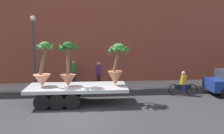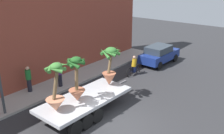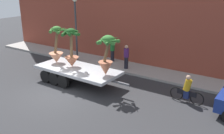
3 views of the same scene
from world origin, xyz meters
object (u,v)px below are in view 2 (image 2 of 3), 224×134
cyclist (134,66)px  parked_car (159,54)px  potted_palm_rear (77,82)px  flatbed_trailer (82,103)px  pedestrian_far_left (29,78)px  potted_palm_middle (110,67)px  potted_palm_front (56,93)px  pedestrian_near_gate (60,74)px

cyclist → parked_car: (3.56, -0.21, 0.16)m
potted_palm_rear → flatbed_trailer: bearing=-18.5°
pedestrian_far_left → potted_palm_rear: bearing=-90.8°
potted_palm_middle → pedestrian_far_left: potted_palm_middle is taller
parked_car → pedestrian_far_left: pedestrian_far_left is taller
potted_palm_front → pedestrian_far_left: 4.76m
potted_palm_middle → cyclist: (4.31, 1.12, -1.46)m
potted_palm_rear → potted_palm_front: bearing=178.1°
potted_palm_rear → pedestrian_near_gate: potted_palm_rear is taller
flatbed_trailer → cyclist: (6.75, 1.14, -0.09)m
parked_car → flatbed_trailer: bearing=-174.8°
flatbed_trailer → pedestrian_near_gate: (1.61, 3.67, 0.29)m
flatbed_trailer → pedestrian_far_left: (-0.16, 4.58, 0.29)m
pedestrian_far_left → potted_palm_middle: bearing=-60.3°
potted_palm_front → cyclist: bearing=7.0°
flatbed_trailer → pedestrian_near_gate: 4.01m
potted_palm_front → pedestrian_near_gate: size_ratio=1.42×
potted_palm_middle → potted_palm_rear: bearing=178.8°
pedestrian_far_left → potted_palm_front: bearing=-107.5°
potted_palm_rear → pedestrian_far_left: bearing=89.2°
potted_palm_rear → potted_palm_front: (-1.34, 0.05, -0.13)m
pedestrian_near_gate → pedestrian_far_left: 1.99m
potted_palm_rear → cyclist: potted_palm_rear is taller
potted_palm_front → pedestrian_far_left: size_ratio=1.42×
potted_palm_front → parked_car: size_ratio=0.58×
flatbed_trailer → pedestrian_far_left: pedestrian_far_left is taller
parked_car → pedestrian_near_gate: 9.13m
parked_car → pedestrian_near_gate: (-8.70, 2.73, 0.22)m
cyclist → pedestrian_far_left: pedestrian_far_left is taller
flatbed_trailer → parked_car: bearing=5.2°
potted_palm_rear → potted_palm_middle: potted_palm_rear is taller
potted_palm_rear → parked_car: bearing=4.6°
flatbed_trailer → potted_palm_middle: 2.80m
pedestrian_near_gate → parked_car: bearing=-17.4°
potted_palm_middle → pedestrian_far_left: bearing=119.7°
flatbed_trailer → parked_car: (10.31, 0.93, 0.07)m
pedestrian_near_gate → pedestrian_far_left: same height
parked_car → pedestrian_far_left: 11.09m
potted_palm_rear → pedestrian_far_left: 4.62m
potted_palm_rear → pedestrian_near_gate: 4.16m
potted_palm_rear → potted_palm_middle: bearing=-1.2°
pedestrian_near_gate → potted_palm_middle: bearing=-77.1°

